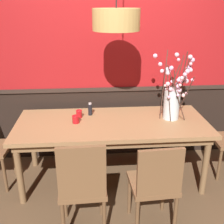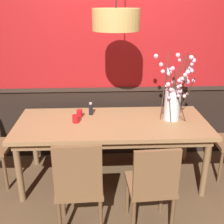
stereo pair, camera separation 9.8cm
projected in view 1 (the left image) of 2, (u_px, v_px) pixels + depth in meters
name	position (u px, v px, depth m)	size (l,w,h in m)	color
ground_plane	(112.00, 178.00, 3.44)	(24.00, 24.00, 0.00)	brown
back_wall	(108.00, 48.00, 3.50)	(4.95, 0.14, 2.99)	black
dining_table	(112.00, 128.00, 3.19)	(2.18, 0.92, 0.76)	#997047
chair_near_side_left	(82.00, 185.00, 2.42)	(0.43, 0.40, 0.97)	brown
chair_near_side_right	(155.00, 183.00, 2.47)	(0.44, 0.43, 0.93)	brown
chair_far_side_left	(84.00, 115.00, 4.02)	(0.43, 0.44, 0.91)	brown
chair_far_side_right	(127.00, 112.00, 4.09)	(0.45, 0.47, 0.94)	brown
vase_with_blossoms	(173.00, 99.00, 3.18)	(0.47, 0.44, 0.79)	silver
candle_holder_nearer_center	(76.00, 119.00, 3.12)	(0.08, 0.08, 0.09)	red
candle_holder_nearer_edge	(79.00, 114.00, 3.26)	(0.07, 0.07, 0.09)	red
condiment_bottle	(90.00, 109.00, 3.33)	(0.05, 0.05, 0.15)	black
pendant_lamp	(116.00, 20.00, 2.71)	(0.47, 0.47, 1.22)	tan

